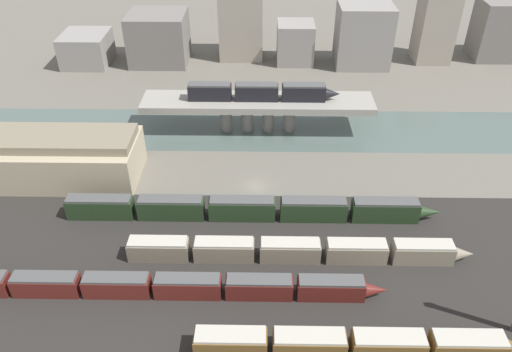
{
  "coord_description": "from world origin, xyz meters",
  "views": [
    {
      "loc": [
        1.3,
        -78.54,
        57.69
      ],
      "look_at": [
        0.0,
        -0.84,
        3.09
      ],
      "focal_mm": 35.0,
      "sensor_mm": 36.0,
      "label": 1
    }
  ],
  "objects_px": {
    "train_yard_outer": "(249,209)",
    "train_yard_far": "(298,251)",
    "train_on_bridge": "(262,92)",
    "train_yard_near": "(358,344)",
    "warehouse_building": "(63,157)",
    "train_yard_mid": "(160,286)"
  },
  "relations": [
    {
      "from": "warehouse_building",
      "to": "train_yard_far",
      "type": "bearing_deg",
      "value": -26.83
    },
    {
      "from": "train_yard_mid",
      "to": "warehouse_building",
      "type": "bearing_deg",
      "value": 128.24
    },
    {
      "from": "train_on_bridge",
      "to": "warehouse_building",
      "type": "distance_m",
      "value": 43.67
    },
    {
      "from": "train_yard_near",
      "to": "train_on_bridge",
      "type": "bearing_deg",
      "value": 102.52
    },
    {
      "from": "train_yard_outer",
      "to": "warehouse_building",
      "type": "relative_size",
      "value": 2.28
    },
    {
      "from": "train_yard_outer",
      "to": "train_yard_near",
      "type": "bearing_deg",
      "value": -61.23
    },
    {
      "from": "train_yard_near",
      "to": "train_yard_mid",
      "type": "xyz_separation_m",
      "value": [
        -27.99,
        9.73,
        0.0
      ]
    },
    {
      "from": "train_on_bridge",
      "to": "warehouse_building",
      "type": "bearing_deg",
      "value": -153.56
    },
    {
      "from": "train_on_bridge",
      "to": "train_yard_outer",
      "type": "distance_m",
      "value": 32.75
    },
    {
      "from": "train_on_bridge",
      "to": "train_yard_mid",
      "type": "xyz_separation_m",
      "value": [
        -14.75,
        -49.89,
        -7.83
      ]
    },
    {
      "from": "train_yard_near",
      "to": "warehouse_building",
      "type": "relative_size",
      "value": 1.52
    },
    {
      "from": "train_yard_mid",
      "to": "train_yard_far",
      "type": "distance_m",
      "value": 22.28
    },
    {
      "from": "train_on_bridge",
      "to": "train_yard_near",
      "type": "bearing_deg",
      "value": -77.48
    },
    {
      "from": "train_yard_far",
      "to": "warehouse_building",
      "type": "height_order",
      "value": "warehouse_building"
    },
    {
      "from": "train_yard_far",
      "to": "train_yard_outer",
      "type": "relative_size",
      "value": 0.84
    },
    {
      "from": "train_yard_mid",
      "to": "train_yard_outer",
      "type": "relative_size",
      "value": 1.0
    },
    {
      "from": "train_yard_near",
      "to": "train_yard_far",
      "type": "bearing_deg",
      "value": 112.11
    },
    {
      "from": "train_on_bridge",
      "to": "train_yard_far",
      "type": "xyz_separation_m",
      "value": [
        6.1,
        -42.05,
        -7.78
      ]
    },
    {
      "from": "train_yard_outer",
      "to": "train_yard_far",
      "type": "bearing_deg",
      "value": -51.53
    },
    {
      "from": "train_on_bridge",
      "to": "train_yard_outer",
      "type": "relative_size",
      "value": 0.51
    },
    {
      "from": "train_yard_outer",
      "to": "warehouse_building",
      "type": "bearing_deg",
      "value": 161.25
    },
    {
      "from": "train_yard_mid",
      "to": "train_yard_outer",
      "type": "distance_m",
      "value": 22.11
    }
  ]
}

